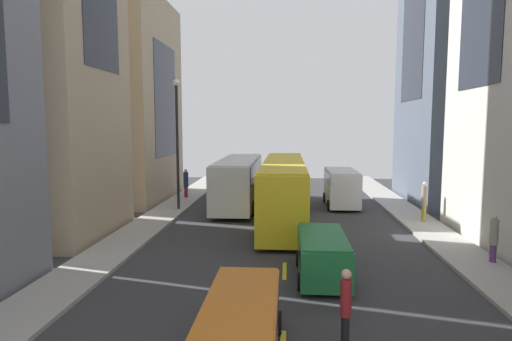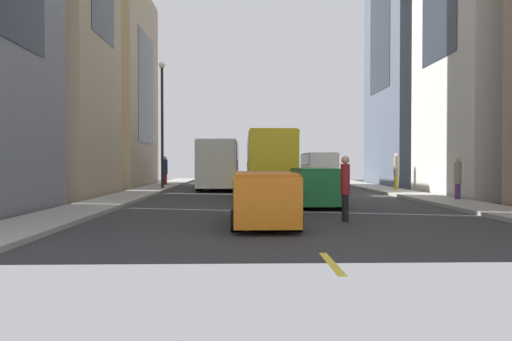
{
  "view_description": "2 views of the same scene",
  "coord_description": "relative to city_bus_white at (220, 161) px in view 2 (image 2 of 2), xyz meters",
  "views": [
    {
      "loc": [
        0.08,
        -25.49,
        5.75
      ],
      "look_at": [
        -1.96,
        2.27,
        2.78
      ],
      "focal_mm": 30.13,
      "sensor_mm": 36.0,
      "label": 1
    },
    {
      "loc": [
        -1.64,
        -29.7,
        1.9
      ],
      "look_at": [
        -0.84,
        1.02,
        1.36
      ],
      "focal_mm": 32.96,
      "sensor_mm": 36.0,
      "label": 2
    }
  ],
  "objects": [
    {
      "name": "pedestrian_walking_far",
      "position": [
        4.97,
        -19.43,
        -0.85
      ],
      "size": [
        0.29,
        0.29,
        2.1
      ],
      "rotation": [
        0.0,
        0.0,
        4.69
      ],
      "color": "black",
      "rests_on": "ground"
    },
    {
      "name": "car_black_0",
      "position": [
        -0.01,
        9.53,
        -0.99
      ],
      "size": [
        1.95,
        4.3,
        1.72
      ],
      "color": "black",
      "rests_on": "ground"
    },
    {
      "name": "delivery_van_white",
      "position": [
        7.27,
        0.28,
        -0.5
      ],
      "size": [
        2.25,
        5.08,
        2.58
      ],
      "color": "white",
      "rests_on": "ground"
    },
    {
      "name": "pedestrian_crossing_mid",
      "position": [
        11.43,
        -4.76,
        -0.62
      ],
      "size": [
        0.35,
        0.35,
        2.31
      ],
      "rotation": [
        0.0,
        0.0,
        5.14
      ],
      "color": "gold",
      "rests_on": "ground"
    },
    {
      "name": "streetcar_yellow",
      "position": [
        3.23,
        -4.12,
        0.12
      ],
      "size": [
        2.7,
        14.71,
        3.59
      ],
      "color": "yellow",
      "rests_on": "ground"
    },
    {
      "name": "sidewalk_east",
      "position": [
        11.19,
        -4.63,
        -1.93
      ],
      "size": [
        2.26,
        44.0,
        0.15
      ],
      "primitive_type": "cube",
      "color": "#9E9B93",
      "rests_on": "ground"
    },
    {
      "name": "lane_stripe_1",
      "position": [
        3.37,
        -19.63,
        -2.0
      ],
      "size": [
        0.16,
        2.0,
        0.01
      ],
      "primitive_type": "cube",
      "color": "yellow",
      "rests_on": "ground"
    },
    {
      "name": "lane_stripe_6",
      "position": [
        3.37,
        10.37,
        -2.0
      ],
      "size": [
        0.16,
        2.0,
        0.01
      ],
      "primitive_type": "cube",
      "color": "yellow",
      "rests_on": "ground"
    },
    {
      "name": "lane_stripe_2",
      "position": [
        3.37,
        -13.63,
        -2.0
      ],
      "size": [
        0.16,
        2.0,
        0.01
      ],
      "primitive_type": "cube",
      "color": "yellow",
      "rests_on": "ground"
    },
    {
      "name": "city_bus_white",
      "position": [
        0.0,
        0.0,
        0.0
      ],
      "size": [
        2.8,
        11.11,
        3.35
      ],
      "color": "silver",
      "rests_on": "ground"
    },
    {
      "name": "car_green_1",
      "position": [
        4.8,
        -14.27,
        -1.04
      ],
      "size": [
        1.93,
        4.22,
        1.64
      ],
      "color": "#1E7238",
      "rests_on": "ground"
    },
    {
      "name": "lane_stripe_5",
      "position": [
        3.37,
        4.37,
        -2.0
      ],
      "size": [
        0.16,
        2.0,
        0.01
      ],
      "primitive_type": "cube",
      "color": "yellow",
      "rests_on": "ground"
    },
    {
      "name": "building_west_2",
      "position": [
        -9.08,
        2.08,
        5.56
      ],
      "size": [
        6.66,
        10.07,
        15.13
      ],
      "color": "tan",
      "rests_on": "ground"
    },
    {
      "name": "lane_stripe_7",
      "position": [
        3.37,
        16.37,
        -2.0
      ],
      "size": [
        0.16,
        2.0,
        0.01
      ],
      "primitive_type": "cube",
      "color": "yellow",
      "rests_on": "ground"
    },
    {
      "name": "sidewalk_west",
      "position": [
        -4.45,
        -4.63,
        -1.93
      ],
      "size": [
        2.26,
        44.0,
        0.15
      ],
      "primitive_type": "cube",
      "color": "#9E9B93",
      "rests_on": "ground"
    },
    {
      "name": "car_orange_2",
      "position": [
        2.35,
        -20.16,
        -1.07
      ],
      "size": [
        1.94,
        4.58,
        1.59
      ],
      "color": "orange",
      "rests_on": "ground"
    },
    {
      "name": "lane_stripe_3",
      "position": [
        3.37,
        -7.63,
        -2.0
      ],
      "size": [
        0.16,
        2.0,
        0.01
      ],
      "primitive_type": "cube",
      "color": "yellow",
      "rests_on": "ground"
    },
    {
      "name": "lane_stripe_4",
      "position": [
        3.37,
        -1.63,
        -2.0
      ],
      "size": [
        0.16,
        2.0,
        0.01
      ],
      "primitive_type": "cube",
      "color": "yellow",
      "rests_on": "ground"
    },
    {
      "name": "lane_stripe_0",
      "position": [
        3.37,
        -25.63,
        -2.0
      ],
      "size": [
        0.16,
        2.0,
        0.01
      ],
      "primitive_type": "cube",
      "color": "yellow",
      "rests_on": "ground"
    },
    {
      "name": "streetlamp_near",
      "position": [
        -3.82,
        -2.2,
        3.26
      ],
      "size": [
        0.44,
        0.44,
        8.56
      ],
      "color": "black",
      "rests_on": "ground"
    },
    {
      "name": "pedestrian_waiting_curb",
      "position": [
        -4.38,
        2.29,
        -0.69
      ],
      "size": [
        0.38,
        0.38,
        2.22
      ],
      "rotation": [
        0.0,
        0.0,
        2.39
      ],
      "color": "maroon",
      "rests_on": "ground"
    },
    {
      "name": "pedestrian_crossing_near",
      "position": [
        11.89,
        -12.33,
        -0.82
      ],
      "size": [
        0.34,
        0.34,
        1.97
      ],
      "rotation": [
        0.0,
        0.0,
        3.68
      ],
      "color": "#593372",
      "rests_on": "ground"
    },
    {
      "name": "ground_plane",
      "position": [
        3.37,
        -4.63,
        -2.01
      ],
      "size": [
        41.9,
        41.9,
        0.0
      ],
      "primitive_type": "plane",
      "color": "#333335"
    }
  ]
}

